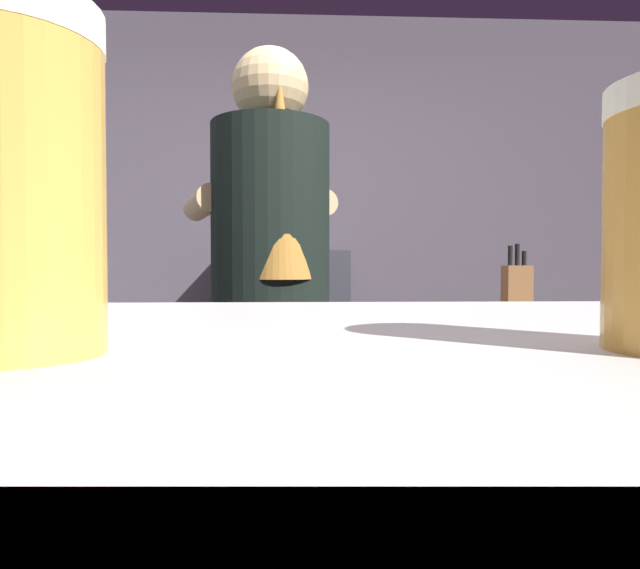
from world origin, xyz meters
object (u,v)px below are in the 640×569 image
at_px(knife_block, 517,289).
at_px(bottle_olive_oil, 255,237).
at_px(bottle_hot_sauce, 292,235).
at_px(bottle_vinegar, 264,236).
at_px(chefs_knife, 353,319).
at_px(pint_glass_far, 11,183).
at_px(mixing_bowl, 167,311).
at_px(bartender, 271,298).
at_px(bottle_soy, 289,235).

xyz_separation_m(knife_block, bottle_olive_oil, (-1.12, 1.27, 0.28)).
xyz_separation_m(bottle_hot_sauce, bottle_vinegar, (-0.16, -0.03, -0.01)).
bearing_deg(knife_block, bottle_hot_sauce, 127.40).
distance_m(chefs_knife, bottle_olive_oil, 1.53).
relative_size(pint_glass_far, bottle_olive_oil, 0.69).
xyz_separation_m(mixing_bowl, pint_glass_far, (0.36, -1.86, 0.20)).
height_order(bartender, pint_glass_far, bartender).
height_order(bartender, bottle_hot_sauce, bartender).
bearing_deg(knife_block, bottle_olive_oil, 131.59).
xyz_separation_m(bartender, mixing_bowl, (-0.42, 0.53, -0.08)).
height_order(bottle_olive_oil, bottle_soy, bottle_soy).
height_order(pint_glass_far, bottle_hot_sauce, bottle_hot_sauce).
bearing_deg(mixing_bowl, pint_glass_far, -79.07).
relative_size(bottle_hot_sauce, bottle_soy, 0.99).
bearing_deg(bottle_vinegar, bottle_olive_oil, 116.44).
relative_size(bottle_olive_oil, bottle_soy, 0.89).
relative_size(chefs_knife, bottle_olive_oil, 1.06).
xyz_separation_m(bartender, bottle_vinegar, (-0.11, 1.69, 0.28)).
distance_m(knife_block, bottle_vinegar, 1.58).
bearing_deg(pint_glass_far, bottle_olive_oil, 92.13).
relative_size(knife_block, pint_glass_far, 1.83).
xyz_separation_m(mixing_bowl, bottle_soy, (0.45, 1.29, 0.37)).
relative_size(mixing_bowl, pint_glass_far, 1.26).
xyz_separation_m(chefs_knife, bottle_hot_sauce, (-0.23, 1.32, 0.39)).
distance_m(bartender, mixing_bowl, 0.68).
bearing_deg(mixing_bowl, bottle_olive_oil, 79.38).
bearing_deg(bottle_vinegar, pint_glass_far, -88.97).
bearing_deg(bartender, pint_glass_far, 159.91).
xyz_separation_m(mixing_bowl, bottle_vinegar, (0.30, 1.16, 0.36)).
height_order(mixing_bowl, bottle_soy, bottle_soy).
bearing_deg(knife_block, bartender, -149.74).
relative_size(bottle_hot_sauce, bottle_olive_oil, 1.11).
bearing_deg(knife_block, mixing_bowl, -178.95).
distance_m(bartender, bottle_olive_oil, 1.85).
relative_size(pint_glass_far, bottle_soy, 0.61).
bearing_deg(bottle_olive_oil, mixing_bowl, -100.62).
xyz_separation_m(bottle_vinegar, bottle_soy, (0.15, 0.12, 0.01)).
height_order(pint_glass_far, bottle_vinegar, bottle_vinegar).
bearing_deg(bottle_soy, bottle_olive_oil, 179.59).
relative_size(mixing_bowl, bottle_olive_oil, 0.86).
relative_size(bottle_vinegar, bottle_soy, 0.91).
height_order(chefs_knife, bottle_olive_oil, bottle_olive_oil).
bearing_deg(bottle_vinegar, bartender, -86.12).
xyz_separation_m(mixing_bowl, bottle_olive_oil, (0.24, 1.29, 0.35)).
height_order(knife_block, pint_glass_far, pint_glass_far).
bearing_deg(knife_block, chefs_knife, -167.77).
relative_size(bartender, knife_block, 5.94).
bearing_deg(bottle_olive_oil, bartender, -84.44).
bearing_deg(bottle_vinegar, bottle_soy, 40.31).
bearing_deg(bottle_soy, mixing_bowl, -109.27).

